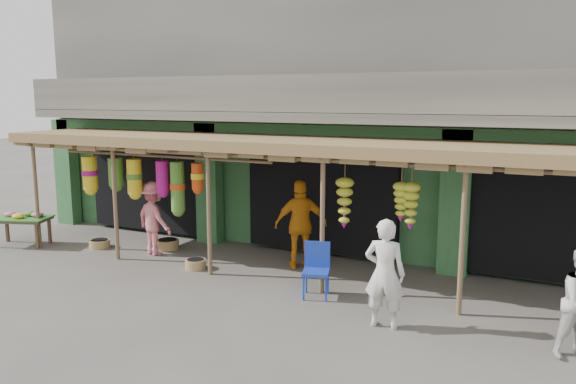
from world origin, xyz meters
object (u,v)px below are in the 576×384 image
at_px(flower_table, 22,219).
at_px(person_vendor, 301,224).
at_px(person_front, 385,274).
at_px(blue_chair, 317,266).
at_px(person_shopper, 154,218).

height_order(flower_table, person_vendor, person_vendor).
relative_size(flower_table, person_vendor, 0.82).
relative_size(flower_table, person_front, 0.88).
xyz_separation_m(person_front, person_vendor, (-2.50, 2.27, 0.07)).
height_order(blue_chair, person_vendor, person_vendor).
relative_size(person_front, person_vendor, 0.93).
relative_size(blue_chair, person_front, 0.56).
xyz_separation_m(person_front, person_shopper, (-6.00, 1.75, -0.03)).
bearing_deg(person_front, flower_table, -10.42).
relative_size(person_vendor, person_shopper, 1.11).
xyz_separation_m(flower_table, person_shopper, (3.49, 0.78, 0.19)).
xyz_separation_m(blue_chair, person_front, (1.53, -0.85, 0.33)).
distance_m(person_front, person_vendor, 3.38).
bearing_deg(flower_table, person_front, -25.44).
bearing_deg(blue_chair, person_shopper, 151.40).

